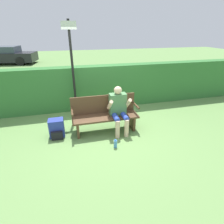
{
  "coord_description": "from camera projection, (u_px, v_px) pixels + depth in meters",
  "views": [
    {
      "loc": [
        -0.81,
        -3.91,
        2.45
      ],
      "look_at": [
        0.15,
        -0.1,
        0.58
      ],
      "focal_mm": 28.0,
      "sensor_mm": 36.0,
      "label": 1
    }
  ],
  "objects": [
    {
      "name": "hedge_back",
      "position": [
        95.0,
        87.0,
        5.81
      ],
      "size": [
        12.0,
        0.43,
        1.4
      ],
      "color": "#337033",
      "rests_on": "ground"
    },
    {
      "name": "parked_car",
      "position": [
        4.0,
        56.0,
        13.32
      ],
      "size": [
        4.7,
        2.37,
        1.29
      ],
      "rotation": [
        0.0,
        0.0,
        -0.16
      ],
      "color": "black",
      "rests_on": "ground"
    },
    {
      "name": "ground_plane",
      "position": [
        106.0,
        131.0,
        4.66
      ],
      "size": [
        40.0,
        40.0,
        0.0
      ],
      "primitive_type": "plane",
      "color": "#668E4C"
    },
    {
      "name": "signpost",
      "position": [
        72.0,
        66.0,
        4.97
      ],
      "size": [
        0.39,
        0.09,
        2.69
      ],
      "color": "black",
      "rests_on": "ground"
    },
    {
      "name": "person_seated",
      "position": [
        119.0,
        108.0,
        4.41
      ],
      "size": [
        0.56,
        0.59,
        1.18
      ],
      "color": "#4C7F4C",
      "rests_on": "ground"
    },
    {
      "name": "park_bench",
      "position": [
        105.0,
        114.0,
        4.53
      ],
      "size": [
        1.69,
        0.5,
        0.92
      ],
      "color": "#513823",
      "rests_on": "ground"
    },
    {
      "name": "backpack",
      "position": [
        57.0,
        129.0,
        4.33
      ],
      "size": [
        0.36,
        0.34,
        0.46
      ],
      "color": "#283893",
      "rests_on": "ground"
    },
    {
      "name": "water_bottle",
      "position": [
        115.0,
        144.0,
        3.97
      ],
      "size": [
        0.08,
        0.08,
        0.21
      ],
      "color": "#4C8CCC",
      "rests_on": "ground"
    }
  ]
}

